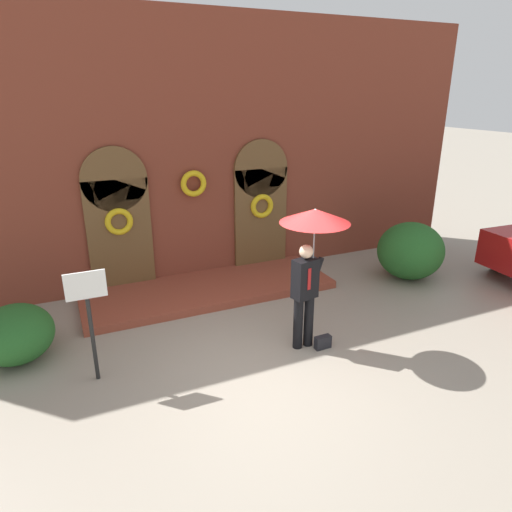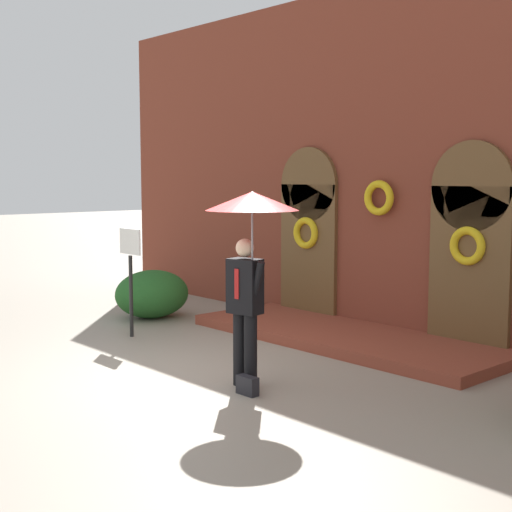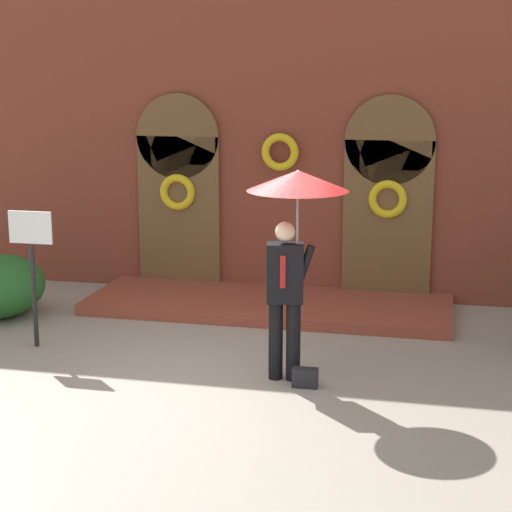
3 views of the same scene
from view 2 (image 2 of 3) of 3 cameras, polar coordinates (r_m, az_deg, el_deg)
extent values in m
plane|color=gray|center=(9.13, -5.78, -9.77)|extent=(80.00, 80.00, 0.00)
cube|color=brown|center=(11.75, 10.95, 7.55)|extent=(14.00, 0.50, 5.60)
cube|color=brown|center=(12.64, 4.20, 0.28)|extent=(1.30, 0.08, 2.40)
cylinder|color=brown|center=(12.57, 4.24, 5.73)|extent=(1.30, 0.08, 1.30)
cube|color=brown|center=(10.69, 16.68, -1.07)|extent=(1.30, 0.08, 2.40)
cylinder|color=brown|center=(10.61, 16.89, 5.37)|extent=(1.30, 0.08, 1.30)
torus|color=gold|center=(12.55, 3.99, 1.85)|extent=(0.56, 0.12, 0.56)
torus|color=gold|center=(10.60, 16.54, 0.78)|extent=(0.56, 0.12, 0.56)
torus|color=gold|center=(11.47, 9.80, 4.60)|extent=(0.56, 0.12, 0.56)
cube|color=brown|center=(11.13, 7.06, -6.42)|extent=(5.20, 1.80, 0.16)
cylinder|color=black|center=(8.74, -1.32, -7.41)|extent=(0.16, 0.16, 0.90)
cylinder|color=black|center=(8.60, -0.44, -7.65)|extent=(0.16, 0.16, 0.90)
cube|color=black|center=(8.52, -0.89, -2.43)|extent=(0.44, 0.31, 0.66)
cube|color=#A51919|center=(8.43, -1.56, -2.25)|extent=(0.06, 0.02, 0.36)
sphere|color=beige|center=(8.46, -0.90, 0.65)|extent=(0.22, 0.22, 0.22)
cylinder|color=black|center=(8.34, 0.10, -1.92)|extent=(0.22, 0.09, 0.46)
cylinder|color=gray|center=(8.36, -0.30, 0.31)|extent=(0.02, 0.02, 0.98)
cone|color=red|center=(8.32, -0.31, 4.42)|extent=(1.10, 1.10, 0.22)
cone|color=white|center=(8.32, -0.31, 4.53)|extent=(0.61, 0.60, 0.20)
cube|color=black|center=(8.44, -0.69, -10.32)|extent=(0.28, 0.13, 0.22)
cylinder|color=black|center=(11.46, -9.96, -3.19)|extent=(0.06, 0.06, 1.30)
cube|color=white|center=(11.35, -10.05, 1.14)|extent=(0.56, 0.03, 0.40)
ellipsoid|color=#235B23|center=(13.00, -8.31, -3.02)|extent=(1.17, 1.38, 0.86)
camera|label=1|loc=(9.93, -44.45, 13.49)|focal=32.00mm
camera|label=3|loc=(5.83, -79.32, 10.33)|focal=60.00mm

